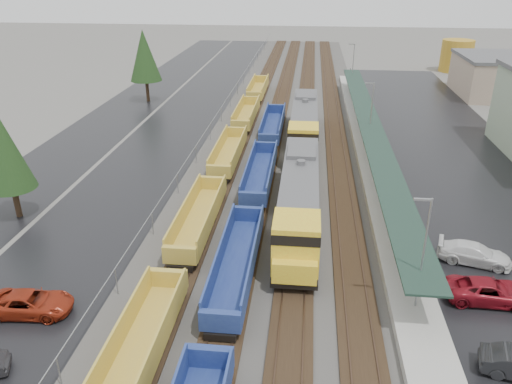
# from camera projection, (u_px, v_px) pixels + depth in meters

# --- Properties ---
(ballast_strip) EXTENTS (20.00, 160.00, 0.08)m
(ballast_strip) POSITION_uv_depth(u_px,v_px,m) (290.00, 124.00, 68.06)
(ballast_strip) COLOR #302D2B
(ballast_strip) RESTS_ON ground
(trackbed) EXTENTS (14.60, 160.00, 0.22)m
(trackbed) POSITION_uv_depth(u_px,v_px,m) (290.00, 123.00, 68.01)
(trackbed) COLOR black
(trackbed) RESTS_ON ground
(west_parking_lot) EXTENTS (10.00, 160.00, 0.02)m
(west_parking_lot) POSITION_uv_depth(u_px,v_px,m) (183.00, 120.00, 69.54)
(west_parking_lot) COLOR black
(west_parking_lot) RESTS_ON ground
(west_road) EXTENTS (9.00, 160.00, 0.02)m
(west_road) POSITION_uv_depth(u_px,v_px,m) (113.00, 118.00, 70.51)
(west_road) COLOR black
(west_road) RESTS_ON ground
(east_commuter_lot) EXTENTS (16.00, 100.00, 0.02)m
(east_commuter_lot) POSITION_uv_depth(u_px,v_px,m) (452.00, 154.00, 57.17)
(east_commuter_lot) COLOR black
(east_commuter_lot) RESTS_ON ground
(station_platform) EXTENTS (3.00, 80.00, 8.00)m
(station_platform) POSITION_uv_depth(u_px,v_px,m) (368.00, 145.00, 57.81)
(station_platform) COLOR #9E9B93
(station_platform) RESTS_ON ground
(chainlink_fence) EXTENTS (0.08, 160.04, 2.02)m
(chainlink_fence) POSITION_uv_depth(u_px,v_px,m) (219.00, 113.00, 66.92)
(chainlink_fence) COLOR gray
(chainlink_fence) RESTS_ON ground
(distant_hills) EXTENTS (301.00, 140.00, 25.20)m
(distant_hills) POSITION_uv_depth(u_px,v_px,m) (419.00, 19.00, 199.97)
(distant_hills) COLOR #445240
(distant_hills) RESTS_ON ground
(tree_west_near) EXTENTS (3.96, 3.96, 9.00)m
(tree_west_near) POSITION_uv_depth(u_px,v_px,m) (6.00, 153.00, 40.68)
(tree_west_near) COLOR #332316
(tree_west_near) RESTS_ON ground
(tree_west_far) EXTENTS (4.84, 4.84, 11.00)m
(tree_west_far) POSITION_uv_depth(u_px,v_px,m) (144.00, 55.00, 76.41)
(tree_west_far) COLOR #332316
(tree_west_far) RESTS_ON ground
(locomotive_lead) EXTENTS (3.17, 20.88, 4.73)m
(locomotive_lead) POSITION_uv_depth(u_px,v_px,m) (299.00, 200.00, 40.22)
(locomotive_lead) COLOR black
(locomotive_lead) RESTS_ON ground
(locomotive_trail) EXTENTS (3.17, 20.88, 4.73)m
(locomotive_trail) POSITION_uv_depth(u_px,v_px,m) (304.00, 125.00, 59.21)
(locomotive_trail) COLOR black
(locomotive_trail) RESTS_ON ground
(well_string_yellow) EXTENTS (2.46, 105.64, 2.18)m
(well_string_yellow) POSITION_uv_depth(u_px,v_px,m) (199.00, 218.00, 40.38)
(well_string_yellow) COLOR gold
(well_string_yellow) RESTS_ON ground
(well_string_blue) EXTENTS (2.46, 78.81, 2.18)m
(well_string_blue) POSITION_uv_depth(u_px,v_px,m) (237.00, 263.00, 34.32)
(well_string_blue) COLOR navy
(well_string_blue) RESTS_ON ground
(storage_tank) EXTENTS (6.22, 6.22, 6.22)m
(storage_tank) POSITION_uv_depth(u_px,v_px,m) (456.00, 56.00, 100.25)
(storage_tank) COLOR #B38623
(storage_tank) RESTS_ON ground
(parked_car_west_c) EXTENTS (2.78, 5.38, 1.45)m
(parked_car_west_c) POSITION_uv_depth(u_px,v_px,m) (30.00, 303.00, 30.83)
(parked_car_west_c) COLOR maroon
(parked_car_west_c) RESTS_ON ground
(parked_car_east_b) EXTENTS (2.64, 5.43, 1.49)m
(parked_car_east_b) POSITION_uv_depth(u_px,v_px,m) (489.00, 291.00, 31.94)
(parked_car_east_b) COLOR maroon
(parked_car_east_b) RESTS_ON ground
(parked_car_east_c) EXTENTS (3.32, 5.46, 1.48)m
(parked_car_east_c) POSITION_uv_depth(u_px,v_px,m) (474.00, 254.00, 36.08)
(parked_car_east_c) COLOR white
(parked_car_east_c) RESTS_ON ground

